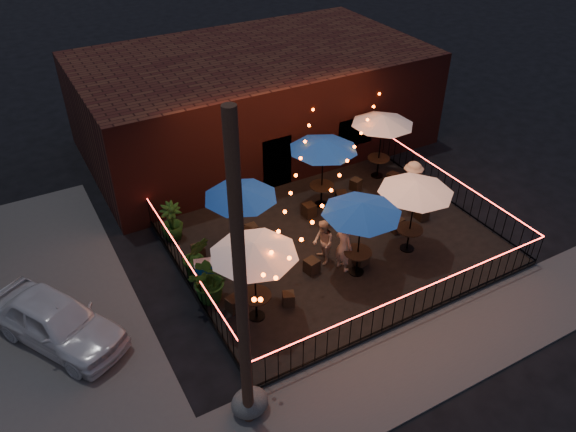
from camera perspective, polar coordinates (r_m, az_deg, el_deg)
name	(u,v)px	position (r m, az deg, el deg)	size (l,w,h in m)	color
ground	(370,281)	(17.62, 8.30, -6.50)	(110.00, 110.00, 0.00)	black
patio	(334,244)	(18.79, 4.74, -2.83)	(10.00, 8.00, 0.15)	black
sidewalk	(442,351)	(15.95, 15.34, -13.07)	(18.00, 2.50, 0.05)	#494643
brick_building	(253,99)	(24.26, -3.55, 11.75)	(14.00, 8.00, 4.00)	#36130E
utility_pole	(241,295)	(11.16, -4.78, -7.96)	(0.26, 0.26, 8.00)	#3B2518
fence_front	(414,305)	(16.09, 12.72, -8.79)	(10.00, 0.04, 1.04)	black
fence_left	(192,279)	(16.72, -9.75, -6.35)	(0.04, 8.00, 1.04)	black
fence_right	(451,190)	(21.22, 16.20, 2.58)	(0.04, 8.00, 1.04)	black
festoon_lights	(315,195)	(16.72, 2.80, 2.18)	(10.02, 8.72, 1.32)	#E23603
cafe_table_0	(254,250)	(14.53, -3.50, -3.45)	(2.56, 2.56, 2.64)	black
cafe_table_1	(240,193)	(16.93, -4.86, 2.33)	(2.33, 2.33, 2.53)	black
cafe_table_2	(362,209)	(16.19, 7.52, 0.71)	(3.03, 3.03, 2.60)	black
cafe_table_3	(323,145)	(19.29, 3.62, 7.18)	(2.58, 2.58, 2.66)	black
cafe_table_4	(416,188)	(17.49, 12.89, 2.81)	(2.87, 2.87, 2.58)	black
cafe_table_5	(383,121)	(21.38, 9.60, 9.54)	(3.05, 3.05, 2.61)	black
bistro_chair_0	(234,304)	(16.23, -5.55, -8.88)	(0.37, 0.37, 0.43)	black
bistro_chair_1	(288,299)	(16.34, 0.04, -8.40)	(0.33, 0.33, 0.40)	black
bistro_chair_2	(198,252)	(18.13, -9.10, -3.63)	(0.39, 0.39, 0.47)	black
bistro_chair_3	(251,231)	(18.87, -3.74, -1.49)	(0.37, 0.37, 0.44)	black
bistro_chair_4	(312,266)	(17.38, 2.42, -5.11)	(0.39, 0.39, 0.47)	black
bistro_chair_5	(361,258)	(17.82, 7.41, -4.24)	(0.39, 0.39, 0.46)	black
bistro_chair_6	(309,210)	(19.80, 2.16, 0.60)	(0.40, 0.40, 0.47)	black
bistro_chair_7	(341,198)	(20.54, 5.41, 1.86)	(0.40, 0.40, 0.47)	black
bistro_chair_8	(396,225)	(19.40, 10.91, -0.86)	(0.42, 0.42, 0.50)	black
bistro_chair_9	(422,213)	(20.20, 13.45, 0.29)	(0.39, 0.39, 0.46)	black
bistro_chair_10	(356,184)	(21.42, 6.89, 3.21)	(0.36, 0.36, 0.43)	black
bistro_chair_11	(393,178)	(21.98, 10.61, 3.77)	(0.38, 0.38, 0.45)	black
patron_a	(344,246)	(17.19, 5.68, -3.07)	(0.63, 0.42, 1.74)	beige
patron_b	(323,242)	(17.46, 3.57, -2.69)	(0.74, 0.58, 1.53)	beige
patron_c	(411,186)	(20.27, 12.42, 3.01)	(1.22, 0.70, 1.89)	tan
potted_shrub_a	(211,279)	(16.30, -7.87, -6.39)	(1.32, 1.14, 1.47)	#183912
potted_shrub_b	(196,257)	(17.11, -9.35, -4.09)	(0.84, 0.67, 1.52)	#153B12
potted_shrub_c	(171,222)	(18.86, -11.76, -0.58)	(0.75, 0.75, 1.34)	#123C0C
cooler	(204,272)	(17.11, -8.48, -5.63)	(0.67, 0.56, 0.75)	#0F57B7
boulder	(250,403)	(14.01, -3.89, -18.39)	(0.91, 0.77, 0.71)	#474642
car_white	(57,321)	(16.43, -22.44, -9.82)	(1.65, 4.11, 1.40)	silver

